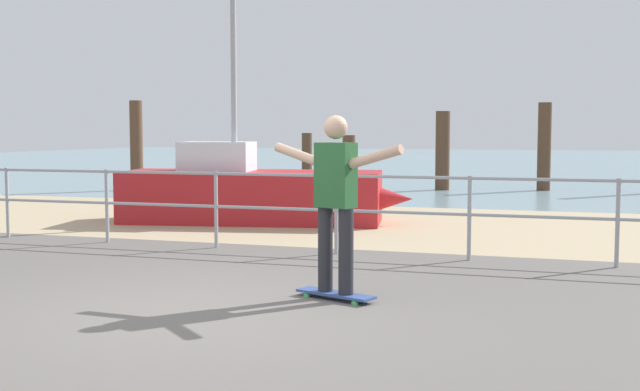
% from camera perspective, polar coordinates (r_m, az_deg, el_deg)
% --- Properties ---
extents(ground_plane, '(24.00, 10.00, 0.04)m').
position_cam_1_polar(ground_plane, '(6.17, -13.27, -10.45)').
color(ground_plane, '#605B56').
rests_on(ground_plane, ground).
extents(beach_strip, '(24.00, 6.00, 0.04)m').
position_cam_1_polar(beach_strip, '(13.54, 4.53, -2.10)').
color(beach_strip, tan).
rests_on(beach_strip, ground).
extents(sea_surface, '(72.00, 50.00, 0.04)m').
position_cam_1_polar(sea_surface, '(41.23, 13.59, 2.34)').
color(sea_surface, '#75939E').
rests_on(sea_surface, ground).
extents(railing_fence, '(11.85, 0.05, 1.05)m').
position_cam_1_polar(railing_fence, '(10.42, -3.27, -0.25)').
color(railing_fence, '#9EA0A5').
rests_on(railing_fence, ground).
extents(sailboat, '(5.06, 2.19, 4.99)m').
position_cam_1_polar(sailboat, '(13.67, -4.25, 0.16)').
color(sailboat, '#B21E23').
rests_on(sailboat, ground).
extents(skateboard, '(0.82, 0.46, 0.08)m').
position_cam_1_polar(skateboard, '(7.50, 1.12, -7.08)').
color(skateboard, '#334C8C').
rests_on(skateboard, ground).
extents(skateboarder, '(1.39, 0.58, 1.65)m').
position_cam_1_polar(skateboarder, '(7.36, 1.13, 0.18)').
color(skateboarder, '#26262B').
rests_on(skateboarder, skateboard).
extents(groyne_post_0, '(0.33, 0.33, 2.38)m').
position_cam_1_polar(groyne_post_0, '(21.58, -13.00, 3.48)').
color(groyne_post_0, '#513826').
rests_on(groyne_post_0, ground).
extents(groyne_post_1, '(0.34, 0.34, 1.51)m').
position_cam_1_polar(groyne_post_1, '(26.36, -0.94, 2.86)').
color(groyne_post_1, '#513826').
rests_on(groyne_post_1, ground).
extents(groyne_post_2, '(0.35, 0.35, 1.46)m').
position_cam_1_polar(groyne_post_2, '(21.83, 2.08, 2.42)').
color(groyne_post_2, '#513826').
rests_on(groyne_post_2, ground).
extents(groyne_post_3, '(0.38, 0.38, 2.10)m').
position_cam_1_polar(groyne_post_3, '(21.30, 8.76, 3.16)').
color(groyne_post_3, '#513826').
rests_on(groyne_post_3, ground).
extents(groyne_post_4, '(0.35, 0.35, 2.32)m').
position_cam_1_polar(groyne_post_4, '(21.70, 15.75, 3.36)').
color(groyne_post_4, '#513826').
rests_on(groyne_post_4, ground).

